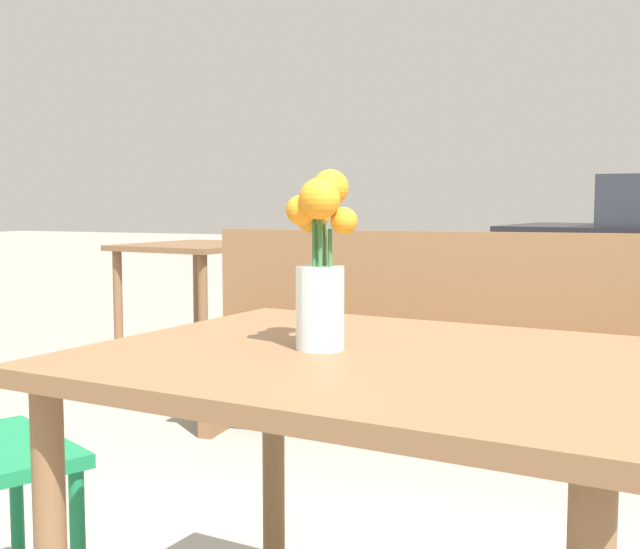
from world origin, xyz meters
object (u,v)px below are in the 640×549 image
Objects in this scene: flower_vase at (320,267)px; table_back at (199,265)px; table_front at (375,416)px; bench_near at (440,327)px.

table_back is (-1.90, 2.66, -0.25)m from flower_vase.
table_back is at bearing 126.92° from table_front.
flower_vase reaches higher than bench_near.
flower_vase is 1.91m from bench_near.
bench_near is (-0.38, 1.85, -0.14)m from table_front.
table_front is at bearing -78.32° from bench_near.
flower_vase is at bearing -176.69° from table_front.
table_front is 1.89m from bench_near.
flower_vase is 0.34× the size of table_back.
table_back reaches higher than table_front.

